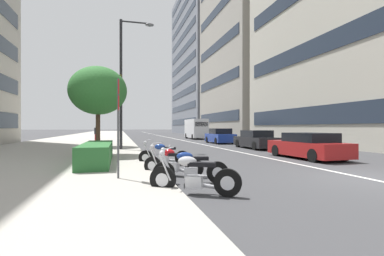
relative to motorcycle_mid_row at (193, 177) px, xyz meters
The scene contains 19 objects.
ground_plane 5.77m from the motorcycle_mid_row, 86.47° to the right, with size 400.00×400.00×0.00m, color #3A3A3D.
sidewalk_right_plaza 30.89m from the motorcycle_mid_row, 10.62° to the left, with size 160.00×10.74×0.15m, color #A39E93.
lane_centre_stripe 35.82m from the motorcycle_mid_row, ahead, with size 110.00×0.16×0.01m, color silver.
motorcycle_mid_row is the anchor object (origin of this frame).
motorcycle_nearest_camera 1.29m from the motorcycle_mid_row, 10.62° to the right, with size 0.73×2.11×1.09m.
motorcycle_by_sign_pole 2.61m from the motorcycle_mid_row, ahead, with size 1.34×1.76×1.08m.
motorcycle_far_end_row 5.33m from the motorcycle_mid_row, ahead, with size 0.95×2.07×1.08m.
car_far_down_avenue 9.61m from the motorcycle_mid_row, 52.42° to the right, with size 4.46×2.06×1.31m.
car_lead_in_lane 15.08m from the motorcycle_mid_row, 33.16° to the right, with size 4.63×1.91×1.37m.
car_mid_block_traffic 21.24m from the motorcycle_mid_row, 22.13° to the right, with size 4.18×1.93×1.48m.
delivery_van_ahead 31.52m from the motorcycle_mid_row, 15.61° to the right, with size 5.75×2.11×2.68m.
parking_sign_by_curb 2.89m from the motorcycle_mid_row, 43.87° to the left, with size 0.32×0.06×2.82m.
street_lamp_with_banners 13.42m from the motorcycle_mid_row, ahead, with size 1.26×2.26×8.52m.
clipped_hedge_bed 6.16m from the motorcycle_mid_row, 24.68° to the left, with size 5.14×1.10×0.79m, color #28602D.
street_tree_near_plaza_corner 9.96m from the motorcycle_mid_row, 17.03° to the left, with size 2.98×2.98×4.64m.
street_tree_by_lamp_post 16.72m from the motorcycle_mid_row, 11.79° to the left, with size 3.27×3.27×5.74m.
pedestrian_on_plaza 19.88m from the motorcycle_mid_row, 10.54° to the left, with size 0.29×0.42×1.63m.
office_tower_near_left 46.81m from the motorcycle_mid_row, 29.71° to the right, with size 19.63×14.44×40.71m.
office_tower_far_left_down_avenue 69.88m from the motorcycle_mid_row, 21.40° to the right, with size 28.82×21.68×37.45m.
Camera 1 is at (-6.68, 7.44, 1.59)m, focal length 26.00 mm.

